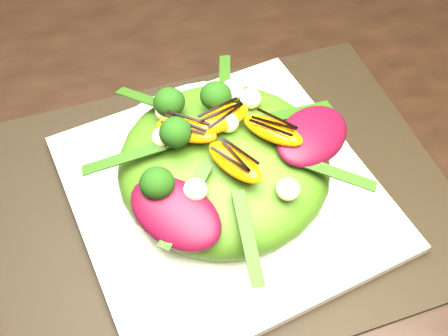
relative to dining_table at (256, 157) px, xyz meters
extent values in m
cube|color=black|center=(0.00, 0.00, 0.00)|extent=(1.60, 0.90, 0.75)
cube|color=black|center=(-0.05, -0.06, 0.02)|extent=(0.49, 0.40, 0.00)
cube|color=silver|center=(-0.05, -0.06, 0.03)|extent=(0.35, 0.35, 0.01)
cylinder|color=white|center=(-0.05, -0.06, 0.04)|extent=(0.33, 0.33, 0.02)
ellipsoid|color=#385E11|center=(-0.05, -0.06, 0.08)|extent=(0.20, 0.20, 0.07)
ellipsoid|color=#410717|center=(0.03, -0.06, 0.11)|extent=(0.10, 0.09, 0.02)
ellipsoid|color=orange|center=(-0.06, -0.04, 0.12)|extent=(0.06, 0.03, 0.01)
sphere|color=black|center=(-0.11, -0.04, 0.12)|extent=(0.05, 0.05, 0.04)
sphere|color=beige|center=(-0.02, -0.09, 0.12)|extent=(0.02, 0.02, 0.02)
cube|color=black|center=(-0.06, -0.04, 0.12)|extent=(0.04, 0.01, 0.00)
camera|label=1|loc=(-0.10, -0.35, 0.47)|focal=42.00mm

